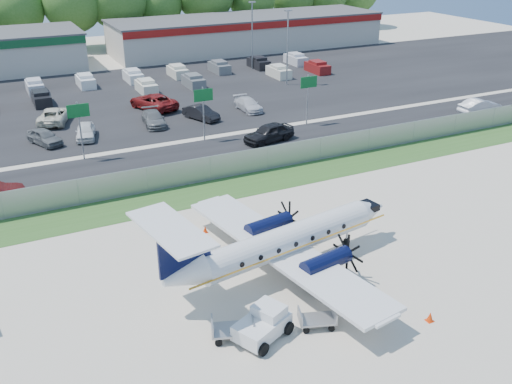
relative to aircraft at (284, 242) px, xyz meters
name	(u,v)px	position (x,y,z in m)	size (l,w,h in m)	color
ground	(301,267)	(1.17, -0.11, -1.91)	(170.00, 170.00, 0.00)	beige
grass_verge	(221,190)	(1.17, 11.89, -1.90)	(170.00, 4.00, 0.02)	#2D561E
access_road	(189,159)	(1.17, 18.89, -1.90)	(170.00, 8.00, 0.02)	black
parking_lot	(126,99)	(1.17, 39.89, -1.90)	(170.00, 32.00, 0.02)	black
perimeter_fence	(211,168)	(1.17, 13.89, -0.91)	(120.00, 0.06, 1.99)	gray
building_east	(248,32)	(27.17, 61.87, 0.72)	(44.40, 12.40, 5.24)	beige
sign_left	(79,119)	(-6.83, 22.80, 1.70)	(1.80, 0.26, 5.00)	gray
sign_mid	(203,102)	(4.17, 22.80, 1.70)	(1.80, 0.26, 5.00)	gray
sign_right	(308,89)	(15.17, 22.80, 1.70)	(1.80, 0.26, 5.00)	gray
light_pole_ne	(288,42)	(21.17, 37.89, 3.32)	(0.90, 0.35, 9.09)	gray
light_pole_se	(252,31)	(21.17, 47.89, 3.32)	(0.90, 0.35, 9.09)	gray
tree_line	(74,49)	(1.17, 73.89, -1.91)	(112.00, 6.00, 14.00)	#315E1B
aircraft	(284,242)	(0.00, 0.00, 0.00)	(16.20, 15.90, 4.95)	silver
pushback_tug	(263,323)	(-3.59, -4.63, -1.21)	(3.20, 2.87, 1.48)	silver
baggage_cart_near	(317,319)	(-0.91, -5.16, -1.47)	(2.05, 1.60, 0.94)	gray
baggage_cart_far	(233,329)	(-4.98, -4.11, -1.42)	(2.31, 1.81, 1.06)	gray
cone_nose	(430,317)	(4.37, -7.30, -1.67)	(0.37, 0.37, 0.52)	red
cone_starboard_wing	(205,229)	(-2.33, 6.22, -1.69)	(0.32, 0.32, 0.46)	red
road_car_mid	(269,142)	(9.35, 19.88, -1.91)	(2.00, 4.97, 1.69)	black
road_car_east	(479,113)	(33.53, 17.93, -1.91)	(1.65, 4.72, 1.56)	silver
parked_car_a	(46,144)	(-9.29, 28.19, -1.91)	(1.67, 4.14, 1.41)	#595B5E
parked_car_b	(86,138)	(-5.63, 28.21, -1.91)	(1.68, 4.16, 1.42)	silver
parked_car_c	(154,125)	(1.25, 29.27, -1.91)	(1.93, 4.75, 1.38)	#595B5E
parked_car_d	(201,120)	(6.18, 28.94, -1.91)	(1.50, 4.30, 1.42)	black
parked_car_e	(248,110)	(11.93, 29.76, -1.91)	(1.85, 4.55, 1.32)	silver
parked_car_f	(55,123)	(-7.51, 34.52, -1.91)	(2.58, 5.59, 1.55)	beige
parked_car_g	(154,109)	(2.87, 34.72, -1.91)	(2.83, 6.14, 1.71)	maroon
far_parking_rows	(116,90)	(1.17, 44.89, -1.91)	(56.00, 10.00, 1.60)	gray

